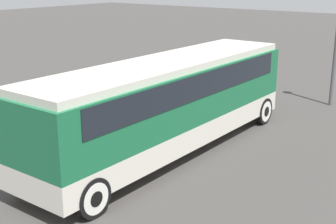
{
  "coord_description": "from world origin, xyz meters",
  "views": [
    {
      "loc": [
        -11.73,
        -8.86,
        5.78
      ],
      "look_at": [
        0.0,
        0.0,
        1.4
      ],
      "focal_mm": 50.0,
      "sensor_mm": 36.0,
      "label": 1
    }
  ],
  "objects": [
    {
      "name": "ground_plane",
      "position": [
        0.0,
        0.0,
        0.0
      ],
      "size": [
        120.0,
        120.0,
        0.0
      ],
      "primitive_type": "plane",
      "color": "#423F3D"
    },
    {
      "name": "parked_car_mid",
      "position": [
        4.84,
        4.73,
        0.72
      ],
      "size": [
        4.25,
        1.83,
        1.45
      ],
      "color": "silver",
      "rests_on": "ground_plane"
    },
    {
      "name": "parked_car_near",
      "position": [
        -0.29,
        6.46,
        0.73
      ],
      "size": [
        4.44,
        1.82,
        1.47
      ],
      "color": "#BCBCC1",
      "rests_on": "ground_plane"
    },
    {
      "name": "tour_bus",
      "position": [
        0.1,
        0.0,
        1.88
      ],
      "size": [
        11.23,
        2.62,
        3.12
      ],
      "color": "silver",
      "rests_on": "ground_plane"
    }
  ]
}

